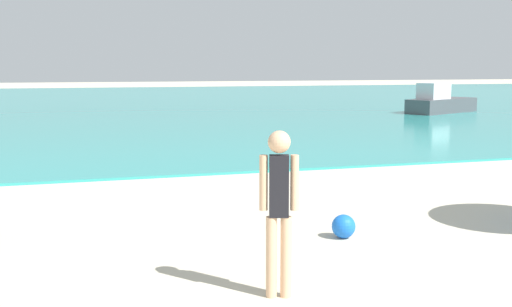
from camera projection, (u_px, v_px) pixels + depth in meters
name	position (u px, v px, depth m)	size (l,w,h in m)	color
water	(107.00, 102.00, 42.36)	(160.00, 60.00, 0.06)	teal
person_standing	(279.00, 204.00, 6.50)	(0.39, 0.23, 1.75)	#DDAD84
boat_near	(440.00, 102.00, 32.19)	(4.67, 3.21, 1.52)	#4C4C51
beach_ball	(344.00, 226.00, 8.88)	(0.34, 0.34, 0.34)	blue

